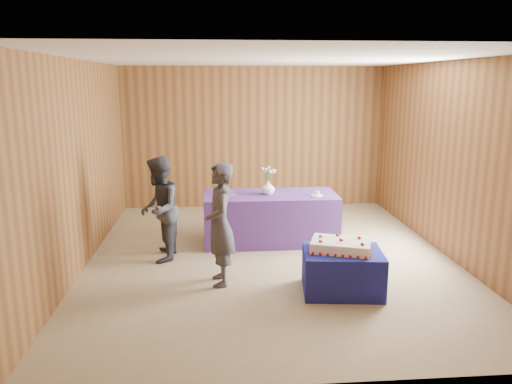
{
  "coord_description": "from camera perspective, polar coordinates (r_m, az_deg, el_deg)",
  "views": [
    {
      "loc": [
        -0.75,
        -6.58,
        2.43
      ],
      "look_at": [
        -0.19,
        0.1,
        0.93
      ],
      "focal_mm": 35.0,
      "sensor_mm": 36.0,
      "label": 1
    }
  ],
  "objects": [
    {
      "name": "serving_table",
      "position": [
        7.63,
        1.65,
        -2.98
      ],
      "size": [
        2.0,
        0.9,
        0.75
      ],
      "primitive_type": "cube",
      "rotation": [
        0.0,
        0.0,
        -0.0
      ],
      "color": "#623696",
      "rests_on": "ground"
    },
    {
      "name": "cake_table",
      "position": [
        5.98,
        9.83,
        -8.93
      ],
      "size": [
        0.97,
        0.8,
        0.5
      ],
      "primitive_type": "cube",
      "rotation": [
        0.0,
        0.0,
        -0.12
      ],
      "color": "navy",
      "rests_on": "ground"
    },
    {
      "name": "guest_right",
      "position": [
        6.9,
        -10.98,
        -1.94
      ],
      "size": [
        0.57,
        0.72,
        1.44
      ],
      "primitive_type": "imported",
      "rotation": [
        0.0,
        0.0,
        -1.61
      ],
      "color": "#31323B",
      "rests_on": "ground"
    },
    {
      "name": "plate",
      "position": [
        7.48,
        6.94,
        -0.38
      ],
      "size": [
        0.2,
        0.2,
        0.01
      ],
      "primitive_type": "cylinder",
      "rotation": [
        0.0,
        0.0,
        -0.08
      ],
      "color": "white",
      "rests_on": "serving_table"
    },
    {
      "name": "room_shell",
      "position": [
        6.66,
        1.71,
        7.23
      ],
      "size": [
        5.04,
        6.04,
        2.72
      ],
      "color": "brown",
      "rests_on": "ground"
    },
    {
      "name": "ground",
      "position": [
        7.06,
        1.62,
        -7.5
      ],
      "size": [
        6.0,
        6.0,
        0.0
      ],
      "primitive_type": "plane",
      "color": "gray",
      "rests_on": "ground"
    },
    {
      "name": "sheet_cake",
      "position": [
        5.88,
        9.67,
        -6.05
      ],
      "size": [
        0.81,
        0.67,
        0.16
      ],
      "rotation": [
        0.0,
        0.0,
        -0.33
      ],
      "color": "white",
      "rests_on": "cake_table"
    },
    {
      "name": "vase",
      "position": [
        7.5,
        1.39,
        0.52
      ],
      "size": [
        0.26,
        0.26,
        0.21
      ],
      "primitive_type": "imported",
      "rotation": [
        0.0,
        0.0,
        0.36
      ],
      "color": "white",
      "rests_on": "serving_table"
    },
    {
      "name": "guest_left",
      "position": [
        5.98,
        -4.15,
        -3.72
      ],
      "size": [
        0.41,
        0.58,
        1.49
      ],
      "primitive_type": "imported",
      "rotation": [
        0.0,
        0.0,
        -1.46
      ],
      "color": "#393943",
      "rests_on": "ground"
    },
    {
      "name": "cake_slice",
      "position": [
        7.48,
        6.95,
        -0.11
      ],
      "size": [
        0.08,
        0.08,
        0.08
      ],
      "rotation": [
        0.0,
        0.0,
        -0.39
      ],
      "color": "white",
      "rests_on": "plate"
    },
    {
      "name": "platter",
      "position": [
        7.56,
        -3.55,
        -0.15
      ],
      "size": [
        0.35,
        0.35,
        0.02
      ],
      "primitive_type": "cylinder",
      "rotation": [
        0.0,
        0.0,
        -0.0
      ],
      "color": "#614B96",
      "rests_on": "serving_table"
    },
    {
      "name": "knife",
      "position": [
        7.33,
        7.23,
        -0.69
      ],
      "size": [
        0.26,
        0.06,
        0.0
      ],
      "primitive_type": "cube",
      "rotation": [
        0.0,
        0.0,
        -0.13
      ],
      "color": "#BBBCC0",
      "rests_on": "serving_table"
    },
    {
      "name": "flower_spray",
      "position": [
        7.45,
        1.4,
        2.44
      ],
      "size": [
        0.23,
        0.23,
        0.18
      ],
      "color": "#2A692D",
      "rests_on": "vase"
    }
  ]
}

